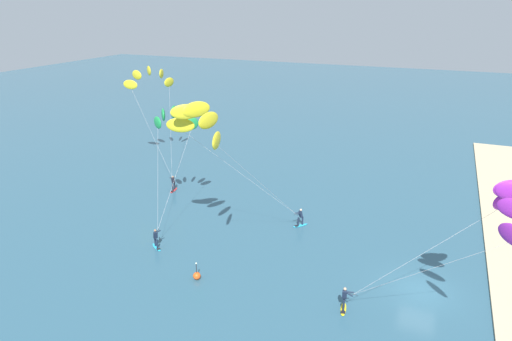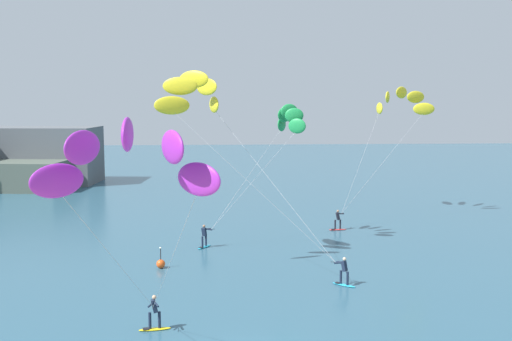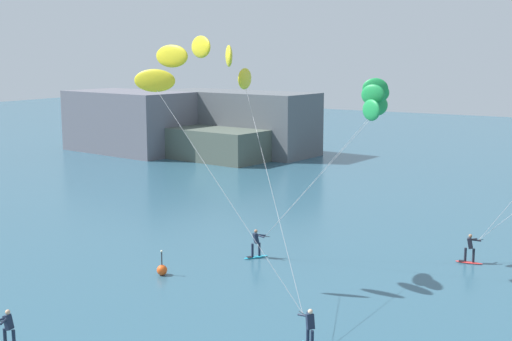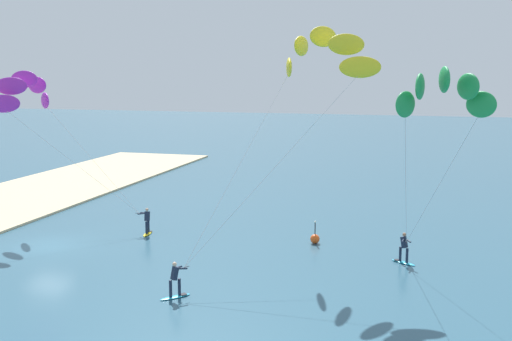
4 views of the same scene
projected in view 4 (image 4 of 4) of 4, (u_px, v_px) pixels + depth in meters
name	position (u px, v px, depth m)	size (l,w,h in m)	color
ground_plane	(48.00, 246.00, 38.20)	(240.00, 240.00, 0.00)	#2D566B
kitesurfer_nearshore	(319.00, 59.00, 34.50)	(11.73, 8.94, 12.54)	#23ADD1
kitesurfer_mid_water	(29.00, 96.00, 41.57)	(6.06, 9.55, 10.20)	yellow
kitesurfer_downwind	(441.00, 103.00, 27.21)	(8.00, 4.56, 10.38)	#23ADD1
marker_buoy	(315.00, 239.00, 38.63)	(0.56, 0.56, 1.38)	#EA5119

